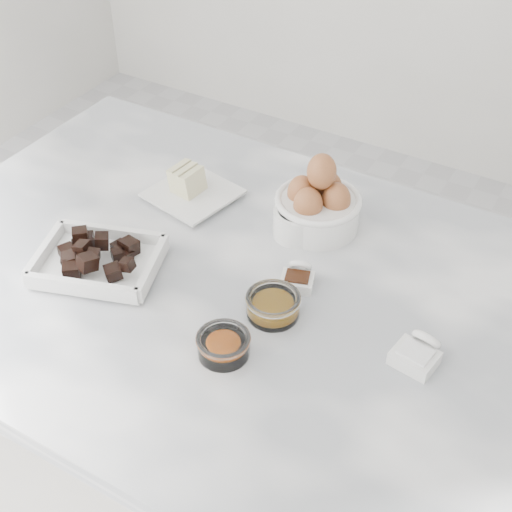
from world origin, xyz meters
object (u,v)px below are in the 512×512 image
at_px(chocolate_dish, 98,259).
at_px(zest_bowl, 223,344).
at_px(egg_bowl, 318,204).
at_px(salt_spoon, 418,353).
at_px(honey_bowl, 273,305).
at_px(butter_plate, 192,189).
at_px(sugar_ramekin, 298,221).
at_px(vanilla_spoon, 298,277).

xyz_separation_m(chocolate_dish, zest_bowl, (0.28, -0.05, -0.00)).
height_order(chocolate_dish, egg_bowl, egg_bowl).
bearing_deg(salt_spoon, honey_bowl, -174.39).
distance_m(chocolate_dish, egg_bowl, 0.39).
xyz_separation_m(butter_plate, sugar_ramekin, (0.23, 0.00, 0.01)).
bearing_deg(honey_bowl, butter_plate, 145.67).
relative_size(sugar_ramekin, egg_bowl, 0.56).
xyz_separation_m(egg_bowl, vanilla_spoon, (0.04, -0.16, -0.03)).
height_order(honey_bowl, vanilla_spoon, vanilla_spoon).
height_order(chocolate_dish, zest_bowl, chocolate_dish).
relative_size(honey_bowl, zest_bowl, 1.07).
distance_m(butter_plate, vanilla_spoon, 0.31).
distance_m(chocolate_dish, vanilla_spoon, 0.33).
bearing_deg(butter_plate, honey_bowl, -34.33).
distance_m(sugar_ramekin, honey_bowl, 0.21).
distance_m(zest_bowl, salt_spoon, 0.28).
relative_size(chocolate_dish, butter_plate, 1.40).
bearing_deg(chocolate_dish, salt_spoon, 8.15).
bearing_deg(zest_bowl, honey_bowl, 78.44).
xyz_separation_m(sugar_ramekin, vanilla_spoon, (0.06, -0.12, -0.02)).
distance_m(sugar_ramekin, vanilla_spoon, 0.13).
bearing_deg(honey_bowl, salt_spoon, 5.61).
relative_size(sugar_ramekin, vanilla_spoon, 1.17).
bearing_deg(egg_bowl, butter_plate, -169.97).
distance_m(butter_plate, sugar_ramekin, 0.23).
xyz_separation_m(chocolate_dish, sugar_ramekin, (0.24, 0.25, 0.01)).
distance_m(chocolate_dish, honey_bowl, 0.31).
bearing_deg(egg_bowl, zest_bowl, -86.49).
relative_size(chocolate_dish, zest_bowl, 2.96).
height_order(sugar_ramekin, honey_bowl, sugar_ramekin).
distance_m(honey_bowl, salt_spoon, 0.23).
xyz_separation_m(butter_plate, zest_bowl, (0.26, -0.30, -0.00)).
distance_m(honey_bowl, zest_bowl, 0.11).
height_order(chocolate_dish, honey_bowl, chocolate_dish).
height_order(zest_bowl, vanilla_spoon, vanilla_spoon).
xyz_separation_m(egg_bowl, zest_bowl, (0.02, -0.35, -0.03)).
xyz_separation_m(sugar_ramekin, zest_bowl, (0.04, -0.31, -0.01)).
bearing_deg(vanilla_spoon, chocolate_dish, -155.83).
bearing_deg(sugar_ramekin, vanilla_spoon, -61.93).
relative_size(butter_plate, egg_bowl, 1.10).
height_order(butter_plate, salt_spoon, butter_plate).
bearing_deg(vanilla_spoon, egg_bowl, 105.61).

